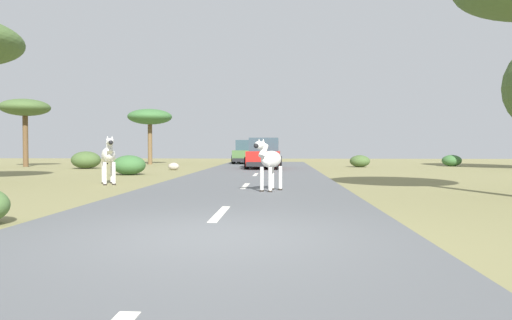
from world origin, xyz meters
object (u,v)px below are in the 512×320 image
(tree_0, at_px, (150,117))
(bush_4, at_px, (360,161))
(car_1, at_px, (248,153))
(zebra_2, at_px, (109,156))
(bush_0, at_px, (452,161))
(zebra_0, at_px, (270,160))
(rock_4, at_px, (174,166))
(bush_3, at_px, (86,160))
(car_0, at_px, (264,154))
(tree_7, at_px, (25,109))
(bush_2, at_px, (129,165))

(tree_0, relative_size, bush_4, 3.21)
(car_1, bearing_deg, bush_4, 148.47)
(zebra_2, bearing_deg, bush_0, -162.10)
(zebra_0, height_order, tree_0, tree_0)
(bush_0, relative_size, rock_4, 2.09)
(zebra_0, distance_m, tree_0, 22.82)
(zebra_2, height_order, bush_3, zebra_2)
(zebra_0, bearing_deg, bush_0, -96.98)
(car_1, xyz_separation_m, bush_4, (7.43, -5.10, -0.47))
(zebra_2, bearing_deg, car_0, -138.03)
(zebra_0, xyz_separation_m, car_1, (-2.13, 21.95, -0.05))
(rock_4, bearing_deg, car_1, 69.94)
(car_0, height_order, tree_0, tree_0)
(zebra_2, xyz_separation_m, car_0, (4.83, 11.35, -0.12))
(bush_4, bearing_deg, bush_0, 13.95)
(bush_0, bearing_deg, bush_3, -168.79)
(zebra_2, xyz_separation_m, car_1, (3.35, 19.37, -0.12))
(zebra_0, bearing_deg, bush_3, -26.19)
(car_1, height_order, bush_0, car_1)
(zebra_0, bearing_deg, zebra_2, -0.04)
(zebra_0, bearing_deg, car_1, -59.29)
(bush_0, bearing_deg, car_1, 165.46)
(rock_4, bearing_deg, zebra_2, -89.37)
(car_0, relative_size, car_1, 0.98)
(bush_0, xyz_separation_m, bush_4, (-6.26, -1.55, 0.00))
(zebra_2, distance_m, rock_4, 9.94)
(car_0, relative_size, bush_0, 3.47)
(car_0, xyz_separation_m, tree_0, (-8.59, 6.78, 2.59))
(zebra_2, xyz_separation_m, tree_7, (-10.62, 13.69, 2.78))
(tree_0, height_order, bush_3, tree_0)
(bush_3, bearing_deg, zebra_0, -51.35)
(bush_2, bearing_deg, car_1, 72.40)
(bush_3, xyz_separation_m, bush_4, (16.42, 2.94, -0.13))
(bush_2, xyz_separation_m, bush_3, (-4.55, 5.95, 0.06))
(tree_7, relative_size, rock_4, 7.24)
(car_1, distance_m, bush_0, 14.15)
(car_1, xyz_separation_m, bush_2, (-4.44, -13.99, -0.40))
(bush_2, bearing_deg, bush_3, 127.42)
(car_0, height_order, bush_3, car_0)
(zebra_0, distance_m, car_0, 13.94)
(tree_7, relative_size, bush_0, 3.47)
(tree_7, height_order, bush_0, tree_7)
(zebra_0, height_order, bush_4, zebra_0)
(zebra_2, height_order, bush_0, zebra_2)
(zebra_2, distance_m, tree_7, 17.55)
(zebra_2, height_order, bush_4, zebra_2)
(car_0, bearing_deg, bush_3, 0.57)
(bush_2, height_order, bush_3, bush_3)
(bush_3, bearing_deg, car_0, 0.12)
(zebra_0, relative_size, bush_4, 1.14)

